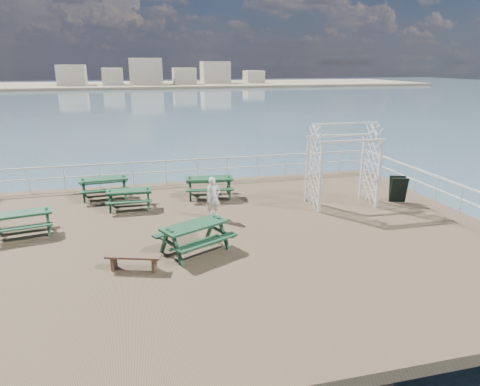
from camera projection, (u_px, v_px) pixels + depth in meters
name	position (u px, v px, depth m)	size (l,w,h in m)	color
ground	(229.00, 239.00, 14.04)	(18.00, 14.00, 0.30)	brown
sea_backdrop	(178.00, 81.00, 141.46)	(300.00, 300.00, 9.20)	#395360
railing	(212.00, 188.00, 16.10)	(17.77, 13.76, 1.10)	silver
picnic_table_a	(104.00, 183.00, 17.74)	(2.05, 1.70, 0.94)	#14381D
picnic_table_b	(129.00, 195.00, 16.45)	(1.74, 1.42, 0.82)	#14381D
picnic_table_c	(209.00, 183.00, 17.82)	(2.12, 1.80, 0.94)	#14381D
picnic_table_d	(22.00, 218.00, 13.89)	(2.02, 1.74, 0.87)	#14381D
picnic_table_e	(195.00, 232.00, 12.64)	(2.50, 2.32, 0.97)	#14381D
flat_bench_near	(134.00, 259.00, 11.56)	(1.54, 0.80, 0.43)	brown
trellis_arbor	(343.00, 169.00, 16.61)	(2.63, 1.45, 3.24)	silver
sandwich_board	(398.00, 190.00, 17.19)	(0.76, 0.66, 1.06)	black
person	(213.00, 198.00, 15.38)	(0.55, 0.36, 1.50)	white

